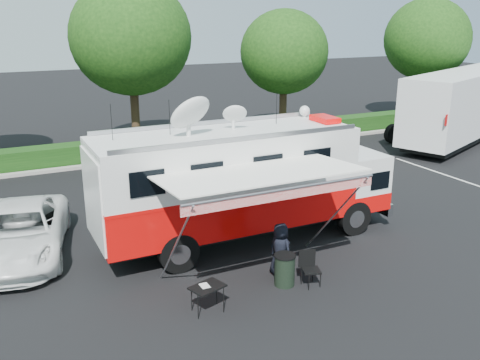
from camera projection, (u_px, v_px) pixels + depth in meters
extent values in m
plane|color=black|center=(247.00, 239.00, 17.54)|extent=(120.00, 120.00, 0.00)
cube|color=#9E998E|center=(221.00, 150.00, 28.62)|extent=(60.00, 0.35, 0.15)
cube|color=black|center=(214.00, 139.00, 29.27)|extent=(60.00, 1.20, 1.00)
cylinder|color=black|center=(135.00, 107.00, 27.96)|extent=(0.44, 0.44, 4.80)
ellipsoid|color=#14380F|center=(131.00, 37.00, 26.90)|extent=(6.14, 6.14, 5.84)
cylinder|color=black|center=(283.00, 103.00, 31.87)|extent=(0.44, 0.44, 4.00)
ellipsoid|color=#14380F|center=(284.00, 52.00, 30.98)|extent=(5.12, 5.12, 4.86)
cylinder|color=black|center=(422.00, 88.00, 36.44)|extent=(0.44, 0.44, 4.40)
ellipsoid|color=#14380F|center=(427.00, 39.00, 35.47)|extent=(5.63, 5.63, 5.35)
cube|color=silver|center=(27.00, 241.00, 17.37)|extent=(0.12, 5.50, 0.01)
cube|color=silver|center=(198.00, 212.00, 19.89)|extent=(0.12, 5.50, 0.01)
cube|color=silver|center=(331.00, 190.00, 22.42)|extent=(0.12, 5.50, 0.01)
cube|color=silver|center=(437.00, 172.00, 24.94)|extent=(0.12, 5.50, 0.01)
cube|color=black|center=(247.00, 223.00, 17.36)|extent=(9.16, 1.49, 0.32)
cylinder|color=black|center=(354.00, 218.00, 17.79)|extent=(1.17, 0.34, 1.17)
cylinder|color=black|center=(314.00, 197.00, 19.80)|extent=(1.17, 0.34, 1.17)
cylinder|color=black|center=(179.00, 253.00, 15.19)|extent=(1.17, 0.34, 1.17)
cylinder|color=black|center=(154.00, 225.00, 17.20)|extent=(1.17, 0.34, 1.17)
cube|color=silver|center=(366.00, 199.00, 19.39)|extent=(0.21, 2.66, 0.43)
cube|color=silver|center=(350.00, 175.00, 18.75)|extent=(1.49, 2.66, 1.81)
cube|color=red|center=(349.00, 193.00, 18.94)|extent=(1.51, 2.68, 0.59)
cube|color=black|center=(366.00, 164.00, 18.94)|extent=(0.13, 2.36, 0.75)
cube|color=red|center=(226.00, 203.00, 16.81)|extent=(8.10, 2.66, 1.28)
cube|color=red|center=(226.00, 184.00, 16.62)|extent=(8.12, 2.68, 0.11)
cube|color=silver|center=(225.00, 159.00, 16.38)|extent=(8.10, 2.66, 1.49)
cube|color=silver|center=(225.00, 134.00, 16.15)|extent=(8.10, 2.66, 0.09)
cube|color=#CC0505|center=(325.00, 119.00, 17.63)|extent=(0.59, 1.01, 0.17)
sphere|color=silver|center=(305.00, 111.00, 18.46)|extent=(0.36, 0.36, 0.36)
ellipsoid|color=silver|center=(190.00, 113.00, 15.29)|extent=(1.28, 1.28, 0.38)
ellipsoid|color=silver|center=(235.00, 114.00, 16.35)|extent=(0.75, 0.75, 0.21)
cylinder|color=black|center=(112.00, 123.00, 14.96)|extent=(0.02, 0.02, 1.07)
cylinder|color=black|center=(170.00, 118.00, 15.68)|extent=(0.02, 0.02, 1.07)
cylinder|color=black|center=(277.00, 109.00, 17.20)|extent=(0.02, 0.02, 1.07)
cube|color=white|center=(259.00, 173.00, 13.97)|extent=(5.33, 2.55, 0.22)
cube|color=red|center=(284.00, 194.00, 12.95)|extent=(5.33, 0.04, 0.30)
cylinder|color=#B2B2B7|center=(284.00, 189.00, 12.90)|extent=(5.33, 0.07, 0.07)
cylinder|color=#B2B2B7|center=(175.00, 246.00, 13.36)|extent=(0.05, 2.74, 3.07)
cylinder|color=#B2B2B7|center=(334.00, 215.00, 15.39)|extent=(0.05, 2.74, 3.07)
imported|color=white|center=(24.00, 255.00, 16.39)|extent=(3.68, 5.94, 1.53)
imported|color=black|center=(280.00, 275.00, 15.16)|extent=(0.72, 0.88, 1.55)
cube|color=black|center=(207.00, 287.00, 13.09)|extent=(0.96, 0.80, 0.04)
cylinder|color=black|center=(198.00, 306.00, 12.87)|extent=(0.02, 0.02, 0.68)
cylinder|color=black|center=(192.00, 298.00, 13.23)|extent=(0.02, 0.02, 0.68)
cylinder|color=black|center=(224.00, 300.00, 13.15)|extent=(0.02, 0.02, 0.68)
cylinder|color=black|center=(217.00, 292.00, 13.52)|extent=(0.02, 0.02, 0.68)
cube|color=silver|center=(205.00, 286.00, 13.11)|extent=(0.21, 0.29, 0.01)
cube|color=black|center=(311.00, 270.00, 14.41)|extent=(0.59, 0.59, 0.04)
cube|color=black|center=(307.00, 258.00, 14.53)|extent=(0.45, 0.19, 0.51)
cylinder|color=black|center=(309.00, 282.00, 14.24)|extent=(0.02, 0.02, 0.46)
cylinder|color=black|center=(302.00, 277.00, 14.55)|extent=(0.02, 0.02, 0.46)
cylinder|color=black|center=(320.00, 280.00, 14.39)|extent=(0.02, 0.02, 0.46)
cylinder|color=black|center=(313.00, 274.00, 14.71)|extent=(0.02, 0.02, 0.46)
cylinder|color=black|center=(285.00, 271.00, 14.48)|extent=(0.55, 0.55, 0.85)
cylinder|color=black|center=(285.00, 256.00, 14.34)|extent=(0.60, 0.60, 0.04)
cube|color=silver|center=(468.00, 101.00, 30.73)|extent=(13.03, 7.46, 3.46)
cube|color=black|center=(464.00, 133.00, 31.29)|extent=(11.90, 6.75, 0.32)
cylinder|color=black|center=(424.00, 142.00, 28.40)|extent=(1.08, 0.32, 1.08)
cylinder|color=black|center=(393.00, 134.00, 30.44)|extent=(1.08, 0.32, 1.08)
cylinder|color=black|center=(442.00, 140.00, 28.95)|extent=(1.08, 0.32, 1.08)
cylinder|color=black|center=(410.00, 132.00, 30.99)|extent=(1.08, 0.32, 1.08)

